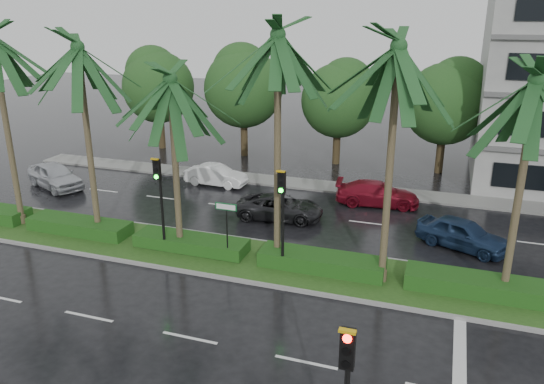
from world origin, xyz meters
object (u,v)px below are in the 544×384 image
(street_sign, at_px, (226,217))
(car_darkgrey, at_px, (280,207))
(signal_median_left, at_px, (160,191))
(car_red, at_px, (377,194))
(car_blue, at_px, (463,234))
(car_silver, at_px, (55,176))
(car_white, at_px, (216,175))

(street_sign, relative_size, car_darkgrey, 0.58)
(car_darkgrey, bearing_deg, street_sign, 169.22)
(signal_median_left, xyz_separation_m, street_sign, (3.00, 0.18, -0.87))
(car_red, relative_size, car_blue, 1.11)
(car_blue, bearing_deg, car_silver, 110.63)
(signal_median_left, height_order, car_red, signal_median_left)
(street_sign, height_order, car_silver, street_sign)
(car_white, bearing_deg, street_sign, -150.88)
(car_darkgrey, height_order, car_blue, car_blue)
(car_darkgrey, xyz_separation_m, car_red, (4.50, 3.71, 0.04))
(car_white, bearing_deg, car_blue, -106.38)
(car_red, bearing_deg, car_silver, 93.82)
(car_silver, distance_m, car_white, 9.81)
(car_silver, bearing_deg, car_blue, -68.53)
(car_white, relative_size, car_darkgrey, 0.86)
(street_sign, bearing_deg, car_red, 61.97)
(signal_median_left, bearing_deg, street_sign, 3.47)
(street_sign, xyz_separation_m, car_silver, (-14.09, 6.09, -1.36))
(signal_median_left, height_order, street_sign, signal_median_left)
(car_silver, bearing_deg, car_darkgrey, -67.23)
(street_sign, relative_size, car_blue, 0.63)
(car_red, bearing_deg, car_darkgrey, 123.47)
(street_sign, relative_size, car_silver, 0.58)
(street_sign, height_order, car_darkgrey, street_sign)
(car_darkgrey, bearing_deg, car_white, 47.94)
(car_silver, relative_size, car_white, 1.17)
(car_white, relative_size, car_blue, 0.94)
(car_white, bearing_deg, car_darkgrey, -124.32)
(street_sign, height_order, car_blue, street_sign)
(street_sign, bearing_deg, car_white, 117.13)
(signal_median_left, height_order, car_silver, signal_median_left)
(car_white, height_order, car_red, car_red)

